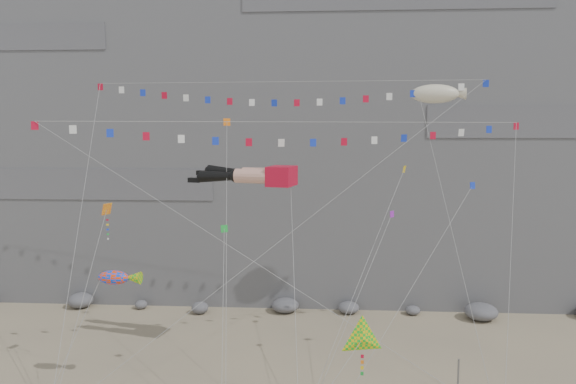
# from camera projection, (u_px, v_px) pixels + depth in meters

# --- Properties ---
(cliff) EXTENTS (80.00, 28.00, 50.00)m
(cliff) POSITION_uv_depth(u_px,v_px,m) (294.00, 63.00, 65.46)
(cliff) COLOR slate
(cliff) RESTS_ON ground
(talus_boulders) EXTENTS (60.00, 3.00, 1.20)m
(talus_boulders) POSITION_uv_depth(u_px,v_px,m) (285.00, 306.00, 53.32)
(talus_boulders) COLOR slate
(talus_boulders) RESTS_ON ground
(legs_kite) EXTENTS (8.98, 14.48, 18.43)m
(legs_kite) POSITION_uv_depth(u_px,v_px,m) (253.00, 175.00, 40.61)
(legs_kite) COLOR red
(legs_kite) RESTS_ON ground
(flag_banner_upper) EXTENTS (30.94, 15.74, 28.85)m
(flag_banner_upper) POSITION_uv_depth(u_px,v_px,m) (285.00, 82.00, 44.69)
(flag_banner_upper) COLOR red
(flag_banner_upper) RESTS_ON ground
(flag_banner_lower) EXTENTS (33.49, 12.61, 23.16)m
(flag_banner_lower) POSITION_uv_depth(u_px,v_px,m) (298.00, 122.00, 39.72)
(flag_banner_lower) COLOR red
(flag_banner_lower) RESTS_ON ground
(harlequin_kite) EXTENTS (2.44, 6.70, 13.36)m
(harlequin_kite) POSITION_uv_depth(u_px,v_px,m) (107.00, 210.00, 37.69)
(harlequin_kite) COLOR red
(harlequin_kite) RESTS_ON ground
(fish_windsock) EXTENTS (5.28, 3.78, 8.96)m
(fish_windsock) POSITION_uv_depth(u_px,v_px,m) (113.00, 278.00, 36.59)
(fish_windsock) COLOR #F43D0C
(fish_windsock) RESTS_ON ground
(delta_kite) EXTENTS (6.18, 4.47, 8.28)m
(delta_kite) POSITION_uv_depth(u_px,v_px,m) (362.00, 339.00, 31.37)
(delta_kite) COLOR yellow
(delta_kite) RESTS_ON ground
(blimp_windsock) EXTENTS (4.58, 12.33, 23.07)m
(blimp_windsock) POSITION_uv_depth(u_px,v_px,m) (435.00, 94.00, 43.69)
(blimp_windsock) COLOR beige
(blimp_windsock) RESTS_ON ground
(small_kite_a) EXTENTS (2.67, 13.61, 22.08)m
(small_kite_a) POSITION_uv_depth(u_px,v_px,m) (227.00, 126.00, 42.45)
(small_kite_a) COLOR orange
(small_kite_a) RESTS_ON ground
(small_kite_b) EXTENTS (6.36, 8.53, 15.12)m
(small_kite_b) POSITION_uv_depth(u_px,v_px,m) (390.00, 219.00, 38.13)
(small_kite_b) COLOR purple
(small_kite_b) RESTS_ON ground
(small_kite_c) EXTENTS (1.62, 8.03, 13.13)m
(small_kite_c) POSITION_uv_depth(u_px,v_px,m) (224.00, 232.00, 36.52)
(small_kite_c) COLOR green
(small_kite_c) RESTS_ON ground
(small_kite_d) EXTENTS (8.41, 15.42, 21.96)m
(small_kite_d) POSITION_uv_depth(u_px,v_px,m) (403.00, 173.00, 41.92)
(small_kite_d) COLOR yellow
(small_kite_d) RESTS_ON ground
(small_kite_e) EXTENTS (10.79, 9.92, 19.25)m
(small_kite_e) POSITION_uv_depth(u_px,v_px,m) (469.00, 191.00, 38.21)
(small_kite_e) COLOR #1632C3
(small_kite_e) RESTS_ON ground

